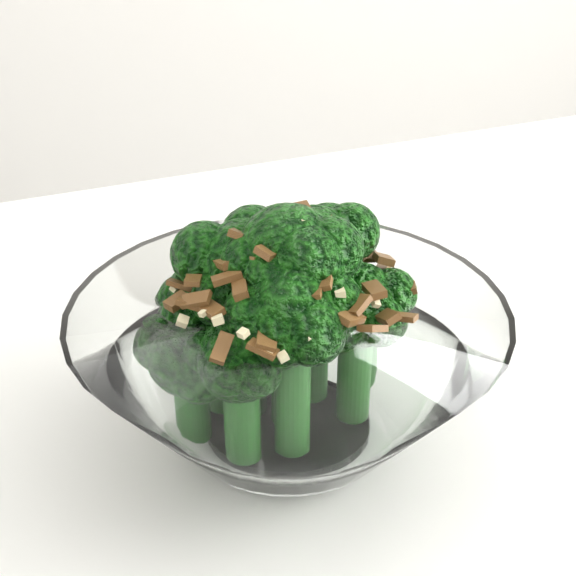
{
  "coord_description": "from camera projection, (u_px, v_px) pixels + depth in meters",
  "views": [
    {
      "loc": [
        -0.07,
        -0.33,
        1.04
      ],
      "look_at": [
        -0.04,
        0.02,
        0.85
      ],
      "focal_mm": 50.0,
      "sensor_mm": 36.0,
      "label": 1
    }
  ],
  "objects": [
    {
      "name": "table",
      "position": [
        488.0,
        448.0,
        0.54
      ],
      "size": [
        1.39,
        1.14,
        0.75
      ],
      "color": "white",
      "rests_on": "ground"
    },
    {
      "name": "broccoli_dish",
      "position": [
        286.0,
        354.0,
        0.42
      ],
      "size": [
        0.23,
        0.23,
        0.14
      ],
      "color": "white",
      "rests_on": "table"
    }
  ]
}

